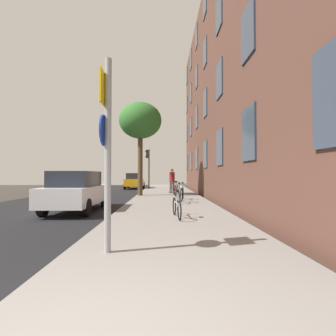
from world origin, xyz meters
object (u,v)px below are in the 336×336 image
object	(u,v)px
sign_post	(107,141)
bicycle_4	(177,189)
traffic_light	(148,162)
bicycle_1	(180,195)
bicycle_3	(175,190)
bicycle_0	(177,207)
car_0	(77,191)
pedestrian_0	(172,179)
car_1	(135,181)
tree_near	(140,121)
bicycle_2	(183,193)

from	to	relation	value
sign_post	bicycle_4	world-z (taller)	sign_post
traffic_light	bicycle_1	distance (m)	13.48
sign_post	bicycle_3	size ratio (longest dim) A/B	2.10
traffic_light	bicycle_1	size ratio (longest dim) A/B	2.27
sign_post	bicycle_4	size ratio (longest dim) A/B	2.13
bicycle_0	bicycle_4	bearing A→B (deg)	87.05
car_0	bicycle_4	bearing A→B (deg)	60.37
pedestrian_0	car_1	size ratio (longest dim) A/B	0.44
car_0	traffic_light	bearing A→B (deg)	82.40
traffic_light	pedestrian_0	size ratio (longest dim) A/B	2.11
tree_near	car_1	size ratio (longest dim) A/B	1.49
traffic_light	bicycle_4	distance (m)	7.97
bicycle_3	car_0	bearing A→B (deg)	-124.55
sign_post	car_0	size ratio (longest dim) A/B	0.78
bicycle_0	bicycle_3	xyz separation A→B (m)	(0.33, 8.52, 0.03)
bicycle_0	sign_post	bearing A→B (deg)	-111.23
car_1	traffic_light	bearing A→B (deg)	-46.94
bicycle_4	car_0	distance (m)	9.02
bicycle_0	bicycle_3	distance (m)	8.53
bicycle_3	car_1	xyz separation A→B (m)	(-3.72, 10.47, 0.34)
bicycle_1	bicycle_2	world-z (taller)	bicycle_1
pedestrian_0	car_1	world-z (taller)	pedestrian_0
bicycle_3	car_0	xyz separation A→B (m)	(-4.26, -6.18, 0.35)
bicycle_2	car_0	xyz separation A→B (m)	(-4.58, -3.76, 0.35)
traffic_light	pedestrian_0	xyz separation A→B (m)	(2.14, -6.41, -1.58)
bicycle_3	car_0	distance (m)	7.52
tree_near	car_1	distance (m)	10.94
traffic_light	bicycle_1	world-z (taller)	traffic_light
tree_near	bicycle_1	bearing A→B (deg)	-63.51
bicycle_0	pedestrian_0	distance (m)	11.03
bicycle_3	sign_post	bearing A→B (deg)	-98.26
bicycle_0	bicycle_4	xyz separation A→B (m)	(0.52, 10.17, 0.01)
sign_post	bicycle_1	distance (m)	8.42
sign_post	tree_near	size ratio (longest dim) A/B	0.57
car_0	car_1	xyz separation A→B (m)	(0.54, 16.65, -0.00)
bicycle_1	bicycle_3	xyz separation A→B (m)	(-0.05, 4.20, -0.01)
bicycle_1	bicycle_4	bearing A→B (deg)	88.51
bicycle_0	car_0	bearing A→B (deg)	149.27
pedestrian_0	bicycle_0	bearing A→B (deg)	-91.14
traffic_light	bicycle_2	distance (m)	11.82
bicycle_2	sign_post	bearing A→B (deg)	-102.07
bicycle_2	bicycle_3	distance (m)	2.44
bicycle_4	car_0	xyz separation A→B (m)	(-4.46, -7.83, 0.36)
pedestrian_0	sign_post	bearing A→B (deg)	-96.48
sign_post	tree_near	bearing A→B (deg)	92.24
bicycle_3	car_0	world-z (taller)	car_0
traffic_light	bicycle_0	xyz separation A→B (m)	(1.92, -17.41, -2.28)
traffic_light	bicycle_0	size ratio (longest dim) A/B	2.28
bicycle_1	pedestrian_0	world-z (taller)	pedestrian_0
bicycle_2	car_1	xyz separation A→B (m)	(-4.04, 12.89, 0.35)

